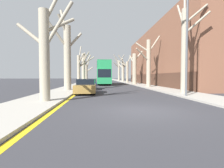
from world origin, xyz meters
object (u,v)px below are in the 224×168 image
street_tree_left_3 (84,67)px  lamp_post (186,39)px  street_tree_right_1 (148,61)px  street_tree_right_2 (135,68)px  parked_car_1 (89,84)px  street_tree_right_0 (185,45)px  street_tree_left_2 (80,68)px  street_tree_left_4 (86,71)px  street_tree_left_1 (67,54)px  parked_car_0 (86,87)px  street_tree_left_0 (46,49)px  street_tree_right_3 (127,70)px  street_tree_right_4 (123,71)px  street_tree_right_5 (119,69)px  double_decker_bus (104,72)px

street_tree_left_3 → lamp_post: lamp_post is taller
street_tree_right_1 → street_tree_right_2: 9.70m
parked_car_1 → street_tree_right_0: bearing=-40.2°
street_tree_left_2 → street_tree_left_4: 17.68m
street_tree_left_1 → parked_car_0: bearing=-54.4°
street_tree_left_0 → street_tree_right_3: 35.02m
street_tree_left_0 → street_tree_left_1: street_tree_left_1 is taller
street_tree_right_4 → lamp_post: lamp_post is taller
street_tree_right_1 → street_tree_right_2: bearing=90.4°
street_tree_right_4 → street_tree_right_5: size_ratio=0.73×
street_tree_left_1 → parked_car_0: street_tree_left_1 is taller
street_tree_left_4 → parked_car_0: 30.42m
street_tree_left_4 → street_tree_right_4: bearing=33.6°
street_tree_right_0 → street_tree_left_2: bearing=126.8°
street_tree_left_1 → lamp_post: 12.18m
street_tree_right_1 → double_decker_bus: bearing=123.7°
street_tree_left_0 → street_tree_right_1: 17.76m
street_tree_right_3 → parked_car_1: bearing=-110.3°
street_tree_right_1 → lamp_post: bearing=-93.1°
street_tree_left_4 → double_decker_bus: street_tree_left_4 is taller
street_tree_left_2 → street_tree_right_3: (10.22, 15.30, 0.23)m
street_tree_left_1 → street_tree_left_2: bearing=87.9°
street_tree_left_4 → lamp_post: (10.04, -33.82, 1.45)m
street_tree_right_1 → street_tree_right_4: street_tree_right_1 is taller
street_tree_right_2 → street_tree_right_1: bearing=-89.6°
street_tree_left_3 → street_tree_right_1: street_tree_right_1 is taller
street_tree_left_3 → street_tree_right_1: (10.52, -12.88, 0.22)m
street_tree_left_0 → parked_car_0: (1.95, 5.63, -2.58)m
street_tree_right_0 → street_tree_right_1: (-0.25, 10.46, -0.49)m
street_tree_right_5 → double_decker_bus: bearing=-102.1°
street_tree_right_1 → street_tree_right_5: 38.53m
street_tree_left_4 → street_tree_right_5: size_ratio=0.71×
street_tree_right_3 → street_tree_right_4: size_ratio=1.01×
street_tree_left_4 → parked_car_0: (2.30, -30.25, -2.34)m
street_tree_left_2 → street_tree_right_3: size_ratio=0.95×
street_tree_right_0 → parked_car_1: bearing=139.8°
street_tree_left_4 → lamp_post: lamp_post is taller
street_tree_right_1 → street_tree_right_3: (-0.19, 19.10, -0.62)m
street_tree_left_4 → street_tree_right_4: 13.02m
street_tree_right_2 → parked_car_1: 15.55m
street_tree_right_2 → street_tree_right_3: bearing=90.7°
street_tree_left_1 → street_tree_right_4: street_tree_left_1 is taller
street_tree_left_4 → parked_car_1: size_ratio=1.53×
street_tree_right_5 → street_tree_right_3: bearing=-90.3°
street_tree_right_1 → parked_car_1: 9.53m
street_tree_left_0 → street_tree_right_2: 26.20m
street_tree_right_4 → lamp_post: (-0.80, -41.02, 1.11)m
street_tree_left_4 → lamp_post: size_ratio=0.87×
street_tree_right_2 → lamp_post: (-0.59, -22.04, 1.09)m
street_tree_right_0 → street_tree_left_4: bearing=108.9°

